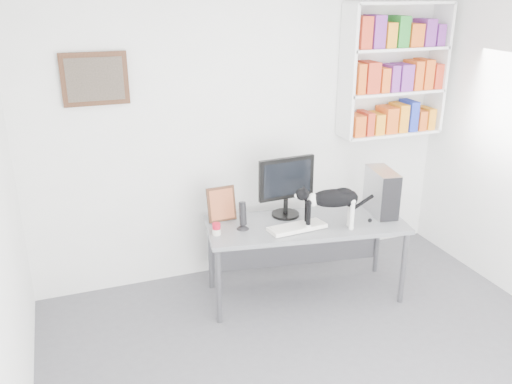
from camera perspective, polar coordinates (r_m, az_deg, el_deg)
room at (r=3.24m, az=11.20°, el=-2.05°), size 4.01×4.01×2.70m
bookshelf at (r=5.36m, az=14.35°, el=12.31°), size 1.03×0.28×1.24m
wall_art at (r=4.55m, az=-16.60°, el=11.33°), size 0.52×0.04×0.42m
desk at (r=4.79m, az=5.16°, el=-7.07°), size 1.77×0.92×0.70m
monitor at (r=4.67m, az=3.18°, el=0.58°), size 0.52×0.28×0.54m
keyboard at (r=4.50m, az=4.34°, el=-3.71°), size 0.50×0.23×0.04m
pc_tower at (r=4.87m, az=13.08°, el=0.02°), size 0.24×0.42×0.40m
speaker at (r=4.46m, az=-1.41°, el=-2.46°), size 0.11×0.11×0.25m
leaning_print at (r=4.62m, az=-3.66°, el=-1.20°), size 0.25×0.11×0.31m
soup_can at (r=4.39m, az=-4.18°, el=-3.91°), size 0.07×0.07×0.10m
cat at (r=4.48m, az=7.94°, el=-1.71°), size 0.61×0.31×0.36m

